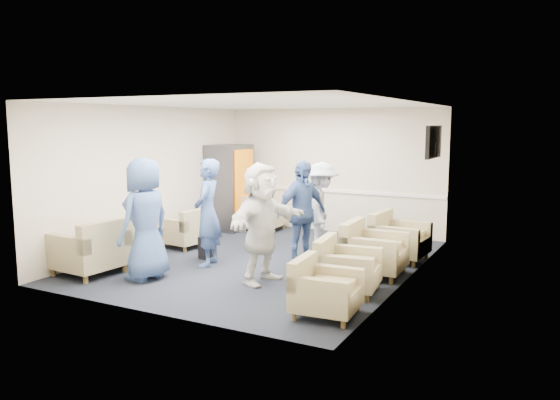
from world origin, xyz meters
The scene contains 25 objects.
floor centered at (0.00, 0.00, 0.00)m, with size 6.00×6.00×0.00m, color black.
ceiling centered at (0.00, 0.00, 2.70)m, with size 6.00×6.00×0.00m, color white.
back_wall centered at (0.00, 3.00, 1.35)m, with size 5.00×0.02×2.70m, color beige.
front_wall centered at (0.00, -3.00, 1.35)m, with size 5.00×0.02×2.70m, color beige.
left_wall centered at (-2.50, 0.00, 1.35)m, with size 0.02×6.00×2.70m, color beige.
right_wall centered at (2.50, 0.00, 1.35)m, with size 0.02×6.00×2.70m, color beige.
chair_rail centered at (0.00, 2.98, 0.90)m, with size 4.98×0.04×0.06m, color white.
tv centered at (2.44, 1.80, 2.05)m, with size 0.10×1.00×0.58m.
armchair_left_near centered at (-1.99, -2.06, 0.38)m, with size 1.01×1.01×0.75m.
armchair_left_mid centered at (-1.95, -1.18, 0.32)m, with size 0.91×0.91×0.65m.
armchair_left_far centered at (-1.85, 0.20, 0.32)m, with size 0.91×0.91×0.65m.
armchair_right_near centered at (1.98, -2.07, 0.31)m, with size 0.82×0.82×0.61m.
armchair_right_midnear centered at (1.87, -1.05, 0.33)m, with size 0.92×0.92×0.66m.
armchair_right_midfar centered at (1.92, -0.02, 0.36)m, with size 0.92×0.92×0.72m.
armchair_right_far centered at (2.01, 1.13, 0.35)m, with size 0.94×0.94×0.71m.
armchair_corner centered at (-1.38, 2.32, 0.33)m, with size 0.87×0.87×0.67m.
vending_machine centered at (-2.09, 2.12, 0.95)m, with size 0.77×0.90×1.91m.
backpack centered at (-0.96, -0.38, 0.24)m, with size 0.31×0.25×0.47m.
pillow centered at (-2.01, -2.05, 0.56)m, with size 0.42×0.31×0.12m, color silver.
person_front_left centered at (-1.06, -1.84, 0.93)m, with size 0.91×0.59×1.87m, color #3B578F.
person_mid_left centered at (-0.69, -0.73, 0.90)m, with size 0.66×0.43×1.80m, color #3B578F.
person_back_left centered at (-0.52, 0.68, 0.81)m, with size 0.79×0.62×1.62m, color black.
person_back_right centered at (0.67, 0.91, 0.84)m, with size 1.09×0.63×1.69m, color white.
person_mid_right centered at (0.64, 0.12, 0.88)m, with size 1.03×0.43×1.76m, color #3B578F.
person_front_right centered at (0.59, -1.17, 0.91)m, with size 1.68×0.53×1.81m, color silver.
Camera 1 is at (4.54, -8.11, 2.37)m, focal length 35.00 mm.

